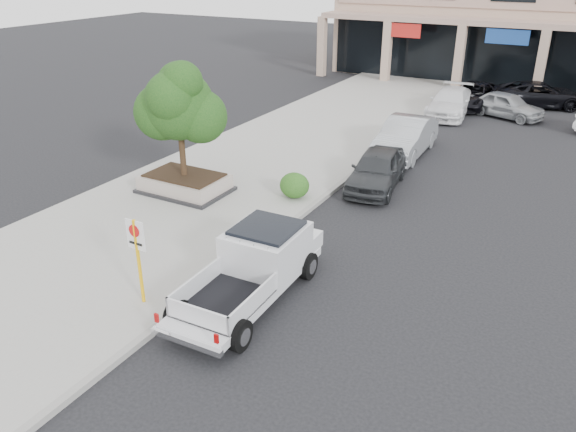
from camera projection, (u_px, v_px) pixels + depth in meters
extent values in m
plane|color=black|center=(280.00, 285.00, 15.31)|extent=(120.00, 120.00, 0.00)
cube|color=gray|center=(236.00, 178.00, 22.46)|extent=(8.00, 52.00, 0.15)
cube|color=gray|center=(324.00, 197.00, 20.71)|extent=(0.20, 52.00, 0.15)
cube|color=tan|center=(322.00, 47.00, 41.14)|extent=(0.55, 0.55, 4.20)
cube|color=black|center=(186.00, 190.00, 21.00)|extent=(3.20, 2.20, 0.12)
cube|color=#A4958A|center=(185.00, 182.00, 20.87)|extent=(3.00, 2.00, 0.50)
cube|color=black|center=(184.00, 175.00, 20.75)|extent=(2.70, 1.70, 0.06)
cylinder|color=black|center=(182.00, 146.00, 20.27)|extent=(0.22, 0.22, 2.20)
sphere|color=#0E3410|center=(178.00, 105.00, 19.64)|extent=(2.50, 2.50, 2.50)
sphere|color=#0E3410|center=(200.00, 116.00, 19.74)|extent=(1.90, 1.90, 1.90)
sphere|color=#0E3410|center=(179.00, 84.00, 19.92)|extent=(1.60, 1.60, 1.60)
cylinder|color=#FFB90D|center=(139.00, 262.00, 13.85)|extent=(0.09, 0.09, 2.30)
cube|color=white|center=(135.00, 235.00, 13.53)|extent=(0.55, 0.03, 0.78)
cylinder|color=red|center=(134.00, 231.00, 13.46)|extent=(0.32, 0.01, 0.32)
ellipsoid|color=#1A4C15|center=(294.00, 185.00, 20.30)|extent=(1.10, 0.99, 0.93)
imported|color=#2C2E31|center=(377.00, 169.00, 21.48)|extent=(2.30, 4.51, 1.47)
imported|color=#A7AAAF|center=(405.00, 137.00, 24.98)|extent=(1.89, 5.07, 1.65)
imported|color=white|center=(450.00, 102.00, 31.28)|extent=(2.42, 5.19, 1.47)
imported|color=black|center=(473.00, 95.00, 33.03)|extent=(2.81, 5.27, 1.41)
imported|color=#9B9EA2|center=(506.00, 105.00, 30.88)|extent=(4.42, 2.99, 1.40)
imported|color=black|center=(540.00, 95.00, 33.06)|extent=(5.75, 4.01, 1.46)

